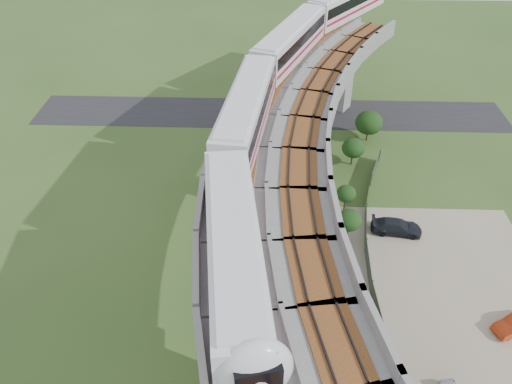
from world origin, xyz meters
TOP-DOWN VIEW (x-y plane):
  - ground at (0.00, 0.00)m, footprint 160.00×160.00m
  - dirt_lot at (14.00, -2.00)m, footprint 18.00×26.00m
  - asphalt_road at (0.00, 30.00)m, footprint 60.00×8.00m
  - viaduct at (3.84, 0.00)m, footprint 19.58×73.98m
  - metro_train at (1.93, 13.64)m, footprint 18.83×59.65m
  - fence at (9.75, 0.00)m, footprint 3.87×38.73m
  - tree_0 at (11.48, 23.75)m, footprint 3.19×3.19m
  - tree_1 at (9.09, 18.58)m, footprint 2.48×2.48m
  - tree_2 at (7.46, 10.60)m, footprint 1.90×1.90m
  - tree_3 at (7.19, 6.18)m, footprint 2.21×2.21m
  - tree_4 at (6.16, -2.61)m, footprint 2.71×2.71m
  - tree_5 at (7.66, -7.37)m, footprint 2.28×2.28m
  - car_dark at (11.86, 7.44)m, footprint 4.77×2.39m

SIDE VIEW (x-z plane):
  - ground at x=0.00m, z-range 0.00..0.00m
  - asphalt_road at x=0.00m, z-range 0.00..0.03m
  - dirt_lot at x=14.00m, z-range 0.00..0.04m
  - car_dark at x=11.86m, z-range 0.04..1.37m
  - fence at x=9.75m, z-range 0.00..1.50m
  - tree_5 at x=7.66m, z-range 0.37..3.05m
  - tree_2 at x=7.46m, z-range 0.57..3.35m
  - tree_1 at x=9.09m, z-range 0.52..3.68m
  - tree_4 at x=6.16m, z-range 0.51..3.85m
  - tree_0 at x=11.48m, z-range 0.49..4.20m
  - tree_3 at x=7.19m, z-range 0.73..4.10m
  - viaduct at x=3.84m, z-range 3.35..14.75m
  - metro_train at x=1.93m, z-range 10.49..14.13m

